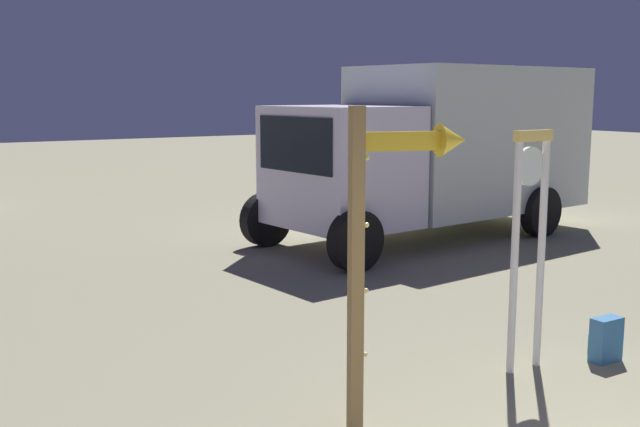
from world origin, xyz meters
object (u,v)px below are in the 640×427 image
(backpack, at_px, (605,340))
(box_truck_near, at_px, (442,146))
(standing_clock, at_px, (529,228))
(arrow_sign, at_px, (392,217))

(backpack, height_order, box_truck_near, box_truck_near)
(standing_clock, xyz_separation_m, arrow_sign, (-1.85, -0.36, 0.32))
(standing_clock, distance_m, box_truck_near, 6.72)
(standing_clock, xyz_separation_m, backpack, (0.82, -0.27, -1.13))
(standing_clock, xyz_separation_m, box_truck_near, (3.78, 5.55, 0.29))
(standing_clock, bearing_deg, box_truck_near, 55.71)
(backpack, bearing_deg, box_truck_near, 63.06)
(standing_clock, relative_size, arrow_sign, 0.90)
(arrow_sign, bearing_deg, backpack, 1.79)
(arrow_sign, bearing_deg, standing_clock, 10.97)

